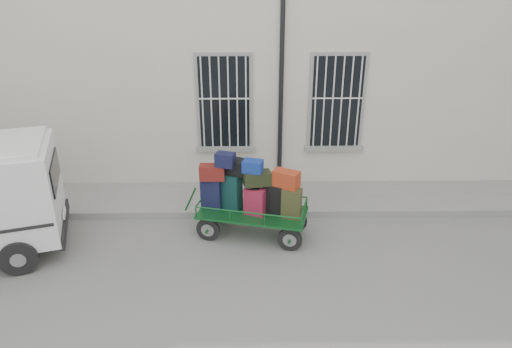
{
  "coord_description": "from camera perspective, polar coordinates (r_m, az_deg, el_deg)",
  "views": [
    {
      "loc": [
        0.2,
        -7.71,
        5.1
      ],
      "look_at": [
        0.33,
        1.0,
        1.25
      ],
      "focal_mm": 32.0,
      "sensor_mm": 36.0,
      "label": 1
    }
  ],
  "objects": [
    {
      "name": "ground",
      "position": [
        9.24,
        -1.98,
        -9.64
      ],
      "size": [
        80.0,
        80.0,
        0.0
      ],
      "primitive_type": "plane",
      "color": "slate",
      "rests_on": "ground"
    },
    {
      "name": "luggage_cart",
      "position": [
        9.3,
        -0.71,
        -2.72
      ],
      "size": [
        2.65,
        1.5,
        1.84
      ],
      "rotation": [
        0.0,
        0.0,
        -0.24
      ],
      "color": "black",
      "rests_on": "ground"
    },
    {
      "name": "sidewalk",
      "position": [
        11.11,
        -1.79,
        -3.05
      ],
      "size": [
        24.0,
        1.7,
        0.15
      ],
      "primitive_type": "cube",
      "color": "gray",
      "rests_on": "ground"
    },
    {
      "name": "building",
      "position": [
        13.38,
        -1.75,
        14.8
      ],
      "size": [
        24.0,
        5.15,
        6.0
      ],
      "color": "beige",
      "rests_on": "ground"
    }
  ]
}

